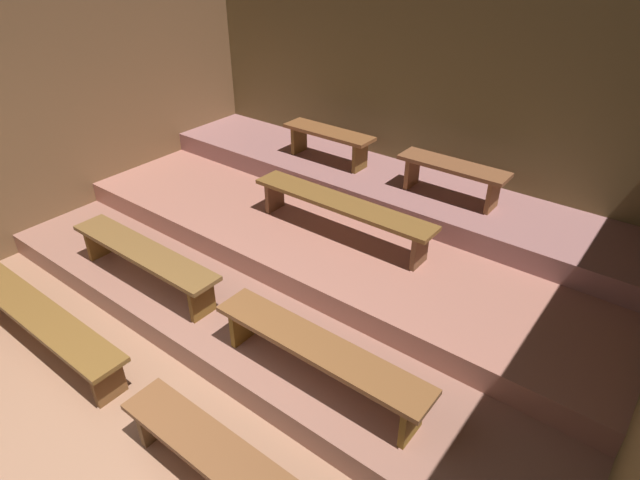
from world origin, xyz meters
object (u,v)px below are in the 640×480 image
bench_lower_left (143,256)px  bench_floor_left (33,313)px  bench_upper_right (452,172)px  bench_middle_center (341,207)px  bench_upper_left (328,138)px  bench_lower_right (318,352)px

bench_lower_left → bench_floor_left: bearing=-108.8°
bench_upper_right → bench_lower_left: bearing=-125.7°
bench_middle_center → bench_upper_left: bench_upper_left is taller
bench_middle_center → bench_upper_right: size_ratio=1.76×
bench_middle_center → bench_lower_left: bearing=-126.8°
bench_lower_right → bench_upper_right: size_ratio=1.57×
bench_floor_left → bench_lower_left: (0.33, 0.98, 0.23)m
bench_lower_right → bench_upper_right: bearing=95.2°
bench_lower_left → bench_upper_left: size_ratio=1.57×
bench_floor_left → bench_upper_left: (0.57, 3.60, 0.69)m
bench_floor_left → bench_upper_right: size_ratio=2.07×
bench_lower_left → bench_upper_right: bearing=54.3°
bench_middle_center → bench_lower_right: bearing=-59.3°
bench_lower_right → bench_upper_left: 3.26m
bench_lower_right → bench_upper_left: (-1.89, 2.62, 0.46)m
bench_floor_left → bench_upper_left: 3.71m
bench_lower_left → bench_middle_center: bearing=53.2°
bench_upper_left → bench_lower_left: bearing=-95.2°
bench_lower_left → bench_lower_right: 2.13m
bench_lower_left → bench_upper_left: bench_upper_left is taller
bench_upper_right → bench_lower_right: bearing=-84.8°
bench_lower_right → bench_upper_right: (-0.24, 2.62, 0.46)m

